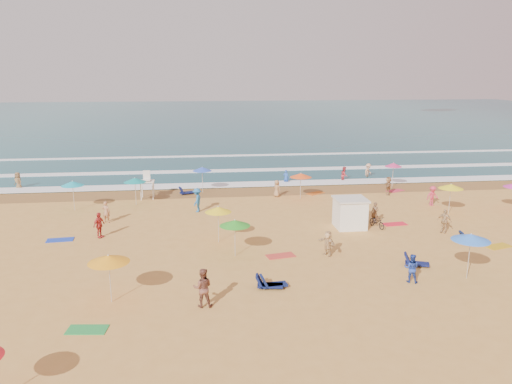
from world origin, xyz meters
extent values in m
plane|color=gold|center=(0.00, 0.00, 0.00)|extent=(220.00, 220.00, 0.00)
cube|color=#0C4756|center=(0.00, 84.00, 0.00)|extent=(220.00, 140.00, 0.18)
plane|color=olive|center=(0.00, 12.50, 0.01)|extent=(220.00, 220.00, 0.00)
cube|color=white|center=(0.00, 15.00, 0.10)|extent=(200.00, 2.20, 0.05)
cube|color=white|center=(0.00, 22.00, 0.10)|extent=(200.00, 1.60, 0.05)
cube|color=white|center=(0.00, 32.00, 0.10)|extent=(200.00, 1.20, 0.05)
cube|color=white|center=(4.50, 0.83, 1.00)|extent=(2.00, 2.00, 2.00)
cube|color=silver|center=(4.50, 0.83, 2.06)|extent=(2.20, 2.20, 0.12)
imported|color=black|center=(6.40, 0.53, 0.42)|extent=(1.02, 1.69, 0.84)
cone|color=yellow|center=(13.21, 3.36, 2.17)|extent=(1.86, 1.86, 0.35)
cone|color=#17A4BB|center=(-15.88, 7.66, 2.20)|extent=(1.77, 1.77, 0.35)
cone|color=#FF541A|center=(2.70, 9.27, 2.07)|extent=(1.87, 1.87, 0.35)
cone|color=#FF9F15|center=(-10.33, -9.25, 2.20)|extent=(1.95, 1.95, 0.35)
cone|color=#367DF6|center=(8.07, -8.58, 2.31)|extent=(1.99, 1.99, 0.35)
cone|color=#D52F71|center=(12.14, 12.23, 2.23)|extent=(1.59, 1.59, 0.35)
cone|color=yellow|center=(-4.84, -1.19, 2.18)|extent=(1.71, 1.71, 0.35)
cone|color=teal|center=(-11.21, 8.76, 2.12)|extent=(1.81, 1.81, 0.35)
cone|color=green|center=(-3.97, -3.82, 2.06)|extent=(1.82, 1.82, 0.35)
cone|color=blue|center=(-5.69, 12.50, 2.19)|extent=(1.72, 1.72, 0.35)
cube|color=#0E1847|center=(-2.32, -8.58, 0.17)|extent=(1.36, 0.71, 0.34)
cube|color=#0F164B|center=(6.15, -6.67, 0.17)|extent=(1.41, 1.00, 0.34)
cube|color=#0D1645|center=(-2.56, -8.65, 0.17)|extent=(1.37, 0.75, 0.34)
cube|color=#0D1B45|center=(11.34, -3.19, 0.17)|extent=(1.35, 0.68, 0.34)
cube|color=#0E1648|center=(-7.06, 11.99, 0.17)|extent=(1.41, 0.99, 0.34)
cube|color=#1E3BBB|center=(-15.16, 0.36, 0.01)|extent=(1.77, 1.01, 0.03)
cube|color=green|center=(-10.94, -11.86, 0.01)|extent=(1.79, 1.04, 0.03)
cube|color=#CC5916|center=(4.43, 10.97, 0.01)|extent=(1.90, 1.64, 0.03)
cube|color=red|center=(-1.27, -4.17, 0.01)|extent=(1.84, 1.18, 0.03)
cube|color=red|center=(7.98, 1.15, 0.01)|extent=(1.77, 1.02, 0.03)
cube|color=gold|center=(12.66, -4.14, 0.01)|extent=(1.87, 1.29, 0.03)
cube|color=#D13148|center=(12.00, 11.06, 0.01)|extent=(1.90, 1.57, 0.03)
imported|color=#2551AF|center=(2.54, 15.54, 0.54)|extent=(0.68, 0.60, 1.58)
imported|color=brown|center=(-5.97, -10.22, 0.94)|extent=(0.96, 0.77, 1.88)
imported|color=brown|center=(6.60, 1.58, 0.78)|extent=(0.66, 0.67, 1.56)
imported|color=#A77A4D|center=(0.76, 10.17, 0.75)|extent=(0.82, 0.87, 1.50)
imported|color=tan|center=(11.43, 17.03, 0.62)|extent=(1.26, 1.25, 1.74)
imported|color=#BC302F|center=(-12.65, 0.60, 0.86)|extent=(0.88, 1.09, 1.73)
imported|color=#AD7550|center=(-12.79, 4.05, 0.80)|extent=(0.68, 0.56, 1.60)
imported|color=tan|center=(10.54, -1.09, 0.84)|extent=(0.96, 1.00, 1.67)
imported|color=#233DA3|center=(4.88, -8.69, 0.77)|extent=(0.93, 0.85, 1.54)
imported|color=#D4354F|center=(13.00, 5.78, 0.82)|extent=(1.16, 0.81, 1.64)
imported|color=#AA7B4E|center=(10.76, 9.74, 0.82)|extent=(0.89, 1.60, 1.64)
imported|color=brown|center=(-22.87, 16.07, 0.66)|extent=(1.06, 1.00, 1.82)
imported|color=#BF2F37|center=(8.53, 15.80, 0.61)|extent=(0.94, 1.03, 1.71)
imported|color=tan|center=(1.53, -4.41, 0.77)|extent=(1.08, 1.47, 1.54)
imported|color=#246DAB|center=(-6.19, 6.16, 0.95)|extent=(1.03, 1.37, 1.89)
camera|label=1|loc=(-6.01, -31.90, 10.77)|focal=35.00mm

